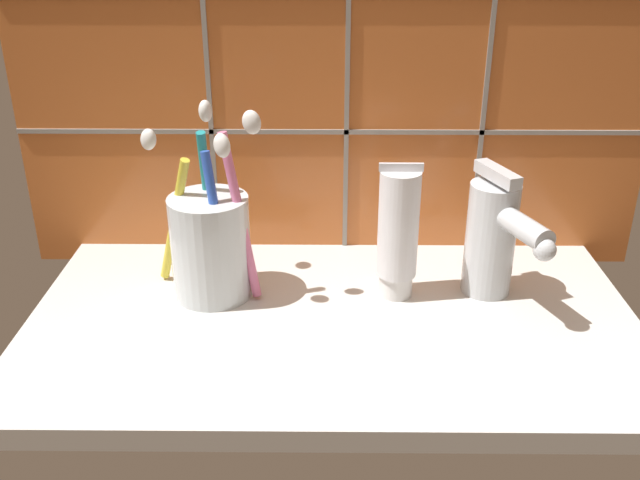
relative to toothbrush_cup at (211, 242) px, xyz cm
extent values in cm
cube|color=silver|center=(11.89, -4.53, -6.67)|extent=(57.58, 32.48, 2.00)
cube|color=#C6662D|center=(11.89, 11.96, 12.59)|extent=(67.58, 1.50, 40.53)
cube|color=gray|center=(11.89, 11.11, 7.73)|extent=(67.58, 0.24, 0.50)
cube|color=gray|center=(-1.06, 11.11, 12.59)|extent=(0.50, 0.24, 40.53)
cube|color=gray|center=(13.33, 11.11, 12.59)|extent=(0.50, 0.24, 40.53)
cube|color=gray|center=(27.73, 11.11, 12.59)|extent=(0.50, 0.24, 40.53)
cylinder|color=silver|center=(-0.01, -0.07, -0.54)|extent=(7.74, 7.74, 10.28)
cylinder|color=pink|center=(3.12, -0.85, 2.94)|extent=(3.65, 1.62, 16.58)
ellipsoid|color=white|center=(4.59, -1.17, 12.25)|extent=(2.25, 1.69, 2.44)
cylinder|color=teal|center=(-0.41, 2.72, 2.68)|extent=(0.92, 4.18, 16.09)
ellipsoid|color=white|center=(-0.42, 4.59, 11.71)|extent=(1.31, 2.11, 2.50)
cylinder|color=yellow|center=(-3.69, 1.52, 1.50)|extent=(4.91, 3.97, 13.84)
ellipsoid|color=white|center=(-5.82, 3.09, 9.32)|extent=(2.63, 2.42, 2.63)
cylinder|color=blue|center=(1.06, -1.61, 2.09)|extent=(2.99, 2.86, 14.86)
ellipsoid|color=white|center=(2.05, -2.53, 10.54)|extent=(2.36, 2.32, 2.44)
cylinder|color=white|center=(18.13, -0.07, -4.50)|extent=(3.34, 3.34, 2.34)
cylinder|color=white|center=(18.13, -0.07, 1.99)|extent=(3.93, 3.93, 10.65)
cube|color=silver|center=(18.13, -0.07, 7.71)|extent=(4.13, 0.36, 0.80)
cylinder|color=silver|center=(27.29, 0.82, 0.03)|extent=(4.87, 4.87, 11.41)
cylinder|color=silver|center=(28.75, -2.90, 3.23)|extent=(4.96, 8.24, 2.19)
sphere|color=silver|center=(30.21, -6.62, 2.50)|extent=(2.05, 2.05, 2.05)
cube|color=silver|center=(27.29, 0.82, 6.74)|extent=(3.50, 6.10, 1.20)
camera|label=1|loc=(11.20, -62.34, 29.64)|focal=40.00mm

